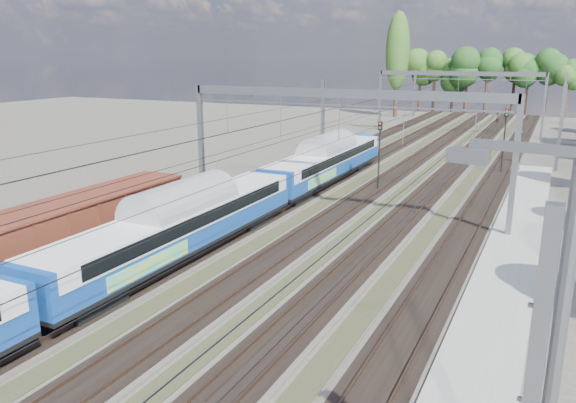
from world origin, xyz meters
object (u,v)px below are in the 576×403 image
at_px(signal_near, 379,147).
at_px(emu_train, 177,218).
at_px(freight_boxcar, 81,226).
at_px(worker, 498,118).
at_px(signal_far, 505,133).

bearing_deg(signal_near, emu_train, -106.27).
bearing_deg(freight_boxcar, emu_train, 29.28).
distance_m(emu_train, freight_boxcar, 5.17).
distance_m(freight_boxcar, worker, 80.86).
height_order(worker, signal_far, signal_far).
bearing_deg(signal_far, worker, 92.70).
distance_m(emu_train, signal_near, 22.29).
xyz_separation_m(freight_boxcar, signal_near, (9.24, 24.28, 1.45)).
relative_size(signal_near, signal_far, 0.93).
xyz_separation_m(emu_train, signal_near, (4.73, 21.75, 1.10)).
bearing_deg(freight_boxcar, signal_near, 69.17).
xyz_separation_m(emu_train, freight_boxcar, (-4.50, -2.52, -0.35)).
xyz_separation_m(freight_boxcar, worker, (13.13, 79.77, -1.32)).
bearing_deg(freight_boxcar, worker, 80.65).
height_order(emu_train, signal_far, signal_far).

